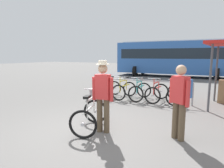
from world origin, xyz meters
TOP-DOWN VIEW (x-y plane):
  - ground_plane at (0.00, 0.00)m, footprint 80.00×80.00m
  - bike_rack_rail at (0.13, 3.70)m, footprint 3.91×0.25m
  - racked_bike_lime at (-1.38, 3.80)m, footprint 0.67×1.12m
  - racked_bike_yellow at (-0.68, 3.84)m, footprint 0.74×1.15m
  - racked_bike_teal at (0.02, 3.87)m, footprint 0.67×1.11m
  - racked_bike_red at (0.72, 3.91)m, footprint 0.76×1.17m
  - racked_bike_white at (1.42, 3.94)m, footprint 0.80×1.16m
  - featured_bicycle at (-0.04, 0.25)m, footprint 0.94×1.25m
  - person_with_featured_bike at (0.34, 0.18)m, footprint 0.53×0.32m
  - pedestrian_with_backpack at (2.02, 0.60)m, footprint 0.48×0.45m
  - bus_distant at (-0.21, 13.96)m, footprint 10.07×3.60m

SIDE VIEW (x-z plane):
  - ground_plane at x=0.00m, z-range 0.00..0.00m
  - racked_bike_teal at x=0.02m, z-range -0.12..0.86m
  - racked_bike_lime at x=-1.38m, z-range -0.12..0.86m
  - racked_bike_red at x=0.72m, z-range -0.12..0.86m
  - racked_bike_yellow at x=-0.68m, z-range -0.12..0.86m
  - racked_bike_white at x=1.42m, z-range -0.12..0.85m
  - featured_bicycle at x=-0.04m, z-range -0.06..1.03m
  - bike_rack_rail at x=0.13m, z-range 0.25..1.12m
  - pedestrian_with_backpack at x=2.02m, z-range 0.12..1.76m
  - person_with_featured_bike at x=0.34m, z-range 0.09..1.81m
  - bus_distant at x=-0.21m, z-range 0.20..3.28m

